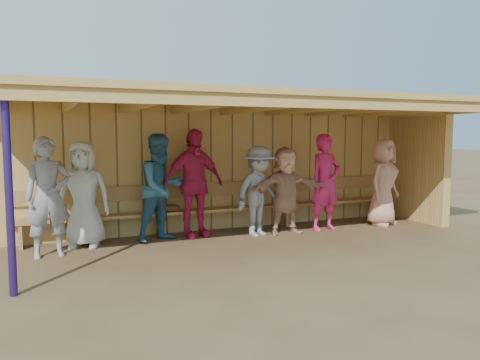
{
  "coord_description": "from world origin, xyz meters",
  "views": [
    {
      "loc": [
        -3.26,
        -7.26,
        1.86
      ],
      "look_at": [
        0.0,
        0.35,
        1.05
      ],
      "focal_mm": 35.0,
      "sensor_mm": 36.0,
      "label": 1
    }
  ],
  "objects_px": {
    "player_c": "(162,188)",
    "player_a": "(48,197)",
    "bench": "(224,203)",
    "player_b": "(84,194)",
    "player_f": "(286,190)",
    "player_h": "(383,182)",
    "player_g": "(325,182)",
    "player_d": "(194,183)",
    "player_e": "(259,191)"
  },
  "relations": [
    {
      "from": "player_c",
      "to": "player_a",
      "type": "bearing_deg",
      "value": 169.98
    },
    {
      "from": "bench",
      "to": "player_b",
      "type": "bearing_deg",
      "value": -172.57
    },
    {
      "from": "bench",
      "to": "player_f",
      "type": "bearing_deg",
      "value": -38.24
    },
    {
      "from": "player_b",
      "to": "player_h",
      "type": "distance_m",
      "value": 5.82
    },
    {
      "from": "player_g",
      "to": "player_h",
      "type": "xyz_separation_m",
      "value": [
        1.37,
        -0.04,
        -0.05
      ]
    },
    {
      "from": "player_g",
      "to": "bench",
      "type": "height_order",
      "value": "player_g"
    },
    {
      "from": "bench",
      "to": "player_c",
      "type": "bearing_deg",
      "value": -162.88
    },
    {
      "from": "player_g",
      "to": "player_c",
      "type": "bearing_deg",
      "value": 166.11
    },
    {
      "from": "player_a",
      "to": "player_d",
      "type": "height_order",
      "value": "player_d"
    },
    {
      "from": "player_a",
      "to": "player_g",
      "type": "xyz_separation_m",
      "value": [
        4.97,
        0.03,
        0.02
      ]
    },
    {
      "from": "player_c",
      "to": "player_f",
      "type": "height_order",
      "value": "player_c"
    },
    {
      "from": "player_d",
      "to": "player_e",
      "type": "bearing_deg",
      "value": -26.57
    },
    {
      "from": "player_d",
      "to": "bench",
      "type": "xyz_separation_m",
      "value": [
        0.73,
        0.33,
        -0.45
      ]
    },
    {
      "from": "player_g",
      "to": "player_h",
      "type": "relative_size",
      "value": 1.06
    },
    {
      "from": "player_h",
      "to": "bench",
      "type": "xyz_separation_m",
      "value": [
        -3.17,
        0.8,
        -0.36
      ]
    },
    {
      "from": "player_a",
      "to": "bench",
      "type": "height_order",
      "value": "player_a"
    },
    {
      "from": "player_d",
      "to": "player_f",
      "type": "relative_size",
      "value": 1.2
    },
    {
      "from": "player_a",
      "to": "player_e",
      "type": "distance_m",
      "value": 3.57
    },
    {
      "from": "player_a",
      "to": "player_d",
      "type": "xyz_separation_m",
      "value": [
        2.45,
        0.46,
        0.07
      ]
    },
    {
      "from": "player_c",
      "to": "bench",
      "type": "distance_m",
      "value": 1.45
    },
    {
      "from": "player_e",
      "to": "player_g",
      "type": "xyz_separation_m",
      "value": [
        1.41,
        -0.04,
        0.11
      ]
    },
    {
      "from": "player_f",
      "to": "bench",
      "type": "distance_m",
      "value": 1.24
    },
    {
      "from": "player_e",
      "to": "player_f",
      "type": "height_order",
      "value": "player_e"
    },
    {
      "from": "player_f",
      "to": "player_h",
      "type": "xyz_separation_m",
      "value": [
        2.23,
        -0.05,
        0.06
      ]
    },
    {
      "from": "player_d",
      "to": "player_e",
      "type": "height_order",
      "value": "player_d"
    },
    {
      "from": "player_b",
      "to": "player_c",
      "type": "distance_m",
      "value": 1.3
    },
    {
      "from": "player_b",
      "to": "player_f",
      "type": "bearing_deg",
      "value": 13.04
    },
    {
      "from": "player_b",
      "to": "player_d",
      "type": "xyz_separation_m",
      "value": [
        1.9,
        0.01,
        0.1
      ]
    },
    {
      "from": "player_e",
      "to": "bench",
      "type": "height_order",
      "value": "player_e"
    },
    {
      "from": "player_c",
      "to": "player_b",
      "type": "bearing_deg",
      "value": 155.17
    },
    {
      "from": "player_f",
      "to": "player_g",
      "type": "bearing_deg",
      "value": 2.58
    },
    {
      "from": "player_g",
      "to": "player_e",
      "type": "bearing_deg",
      "value": 170.74
    },
    {
      "from": "player_c",
      "to": "player_h",
      "type": "height_order",
      "value": "player_c"
    },
    {
      "from": "player_f",
      "to": "bench",
      "type": "bearing_deg",
      "value": 145.42
    },
    {
      "from": "player_b",
      "to": "player_g",
      "type": "bearing_deg",
      "value": 14.06
    },
    {
      "from": "player_c",
      "to": "bench",
      "type": "height_order",
      "value": "player_c"
    },
    {
      "from": "player_a",
      "to": "player_f",
      "type": "bearing_deg",
      "value": -6.48
    },
    {
      "from": "player_d",
      "to": "player_b",
      "type": "bearing_deg",
      "value": 172.75
    },
    {
      "from": "player_h",
      "to": "bench",
      "type": "distance_m",
      "value": 3.29
    },
    {
      "from": "player_a",
      "to": "player_c",
      "type": "relative_size",
      "value": 0.98
    },
    {
      "from": "player_a",
      "to": "player_f",
      "type": "relative_size",
      "value": 1.12
    },
    {
      "from": "player_b",
      "to": "player_c",
      "type": "height_order",
      "value": "player_c"
    },
    {
      "from": "player_e",
      "to": "player_h",
      "type": "bearing_deg",
      "value": -23.04
    },
    {
      "from": "player_d",
      "to": "player_f",
      "type": "xyz_separation_m",
      "value": [
        1.67,
        -0.41,
        -0.16
      ]
    },
    {
      "from": "player_f",
      "to": "player_h",
      "type": "bearing_deg",
      "value": 2.3
    },
    {
      "from": "player_c",
      "to": "bench",
      "type": "relative_size",
      "value": 0.25
    },
    {
      "from": "player_a",
      "to": "player_h",
      "type": "relative_size",
      "value": 1.04
    },
    {
      "from": "player_g",
      "to": "player_b",
      "type": "bearing_deg",
      "value": 167.08
    },
    {
      "from": "player_c",
      "to": "player_h",
      "type": "relative_size",
      "value": 1.06
    },
    {
      "from": "player_a",
      "to": "player_f",
      "type": "xyz_separation_m",
      "value": [
        4.12,
        0.05,
        -0.1
      ]
    }
  ]
}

